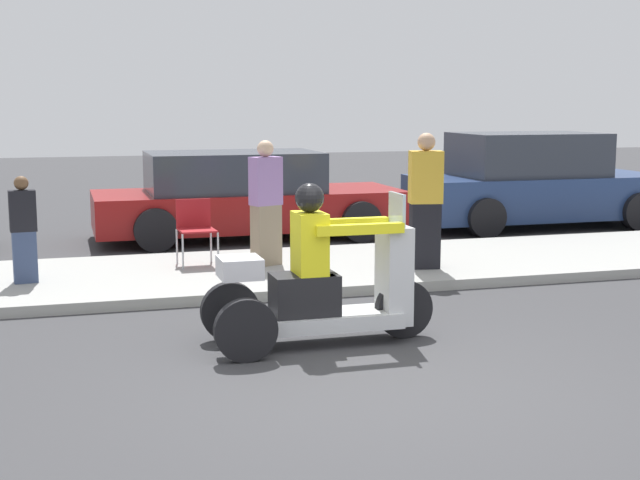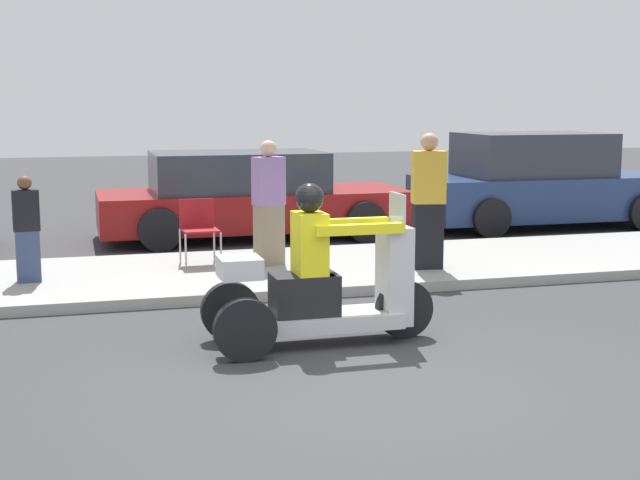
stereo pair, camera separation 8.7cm
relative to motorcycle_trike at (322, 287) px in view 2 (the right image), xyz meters
name	(u,v)px [view 2 (the right image)]	position (x,y,z in m)	size (l,w,h in m)	color
ground_plane	(382,392)	(0.07, -1.43, -0.52)	(60.00, 60.00, 0.00)	#38383A
sidewalk_strip	(258,272)	(0.07, 3.17, -0.46)	(28.00, 2.80, 0.12)	#9E9E99
motorcycle_trike	(322,287)	(0.00, 0.00, 0.00)	(2.10, 0.81, 1.46)	black
spectator_near_curb	(27,231)	(-2.64, 3.02, 0.19)	(0.31, 0.20, 1.22)	#38476B
spectator_by_tree	(428,204)	(2.08, 2.58, 0.40)	(0.44, 0.31, 1.67)	black
spectator_end_of_line	(269,205)	(0.25, 3.34, 0.35)	(0.43, 0.34, 1.57)	gray
folding_chair_set_back	(198,225)	(-0.60, 3.63, 0.10)	(0.48, 0.48, 0.82)	#A5A8AD
parked_car_lot_right	(248,197)	(0.58, 6.36, 0.14)	(4.84, 2.05, 1.38)	maroon
parked_car_lot_center	(539,183)	(5.67, 6.23, 0.24)	(4.38, 2.01, 1.63)	navy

